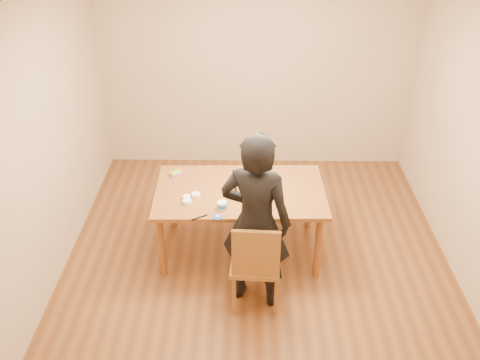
{
  "coord_description": "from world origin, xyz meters",
  "views": [
    {
      "loc": [
        -0.12,
        -4.3,
        3.63
      ],
      "look_at": [
        -0.18,
        0.22,
        0.9
      ],
      "focal_mm": 40.0,
      "sensor_mm": 36.0,
      "label": 1
    }
  ],
  "objects_px": {
    "person": "(256,222)",
    "dining_table": "(240,192)",
    "cake": "(248,186)",
    "cake_plate": "(248,190)",
    "dining_chair": "(255,263)"
  },
  "relations": [
    {
      "from": "dining_table",
      "to": "person",
      "type": "height_order",
      "value": "person"
    },
    {
      "from": "dining_chair",
      "to": "cake",
      "type": "relative_size",
      "value": 1.86
    },
    {
      "from": "dining_table",
      "to": "cake",
      "type": "relative_size",
      "value": 7.16
    },
    {
      "from": "cake_plate",
      "to": "dining_table",
      "type": "bearing_deg",
      "value": 170.17
    },
    {
      "from": "cake",
      "to": "person",
      "type": "bearing_deg",
      "value": -84.79
    },
    {
      "from": "cake",
      "to": "person",
      "type": "relative_size",
      "value": 0.14
    },
    {
      "from": "cake_plate",
      "to": "cake",
      "type": "relative_size",
      "value": 1.18
    },
    {
      "from": "dining_chair",
      "to": "person",
      "type": "xyz_separation_m",
      "value": [
        -0.0,
        0.05,
        0.43
      ]
    },
    {
      "from": "person",
      "to": "dining_table",
      "type": "bearing_deg",
      "value": -63.04
    },
    {
      "from": "cake_plate",
      "to": "person",
      "type": "distance_m",
      "value": 0.73
    },
    {
      "from": "cake",
      "to": "dining_chair",
      "type": "bearing_deg",
      "value": -85.1
    },
    {
      "from": "dining_table",
      "to": "person",
      "type": "distance_m",
      "value": 0.76
    },
    {
      "from": "cake_plate",
      "to": "dining_chair",
      "type": "bearing_deg",
      "value": -85.1
    },
    {
      "from": "cake",
      "to": "person",
      "type": "distance_m",
      "value": 0.72
    },
    {
      "from": "dining_table",
      "to": "dining_chair",
      "type": "relative_size",
      "value": 3.85
    }
  ]
}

